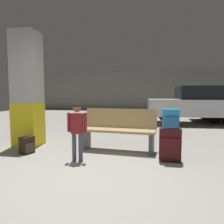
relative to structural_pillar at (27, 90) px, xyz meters
name	(u,v)px	position (x,y,z in m)	size (l,w,h in m)	color
ground_plane	(120,133)	(1.89, 2.26, -1.35)	(18.00, 18.00, 0.10)	gray
garage_back_wall	(136,91)	(1.89, 11.12, 0.10)	(18.00, 0.12, 2.80)	slate
structural_pillar	(27,90)	(0.00, 0.00, 0.00)	(0.57, 0.57, 2.63)	yellow
bench	(118,130)	(2.15, -0.12, -0.86)	(1.65, 0.70, 0.89)	tan
suitcase	(170,144)	(3.17, -0.76, -0.98)	(0.40, 0.26, 0.60)	#471419
backpack_bright	(171,119)	(3.17, -0.76, -0.53)	(0.28, 0.19, 0.34)	#268CD8
child	(77,126)	(1.53, -1.01, -0.66)	(0.35, 0.20, 1.04)	#4C5160
backpack_dark_floor	(27,145)	(0.35, -0.67, -1.14)	(0.27, 0.32, 0.34)	black
parked_car_near	(202,104)	(4.88, 4.40, -0.50)	(4.16, 1.92, 1.51)	silver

